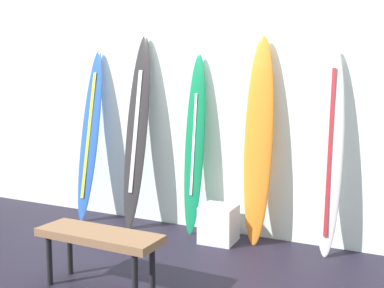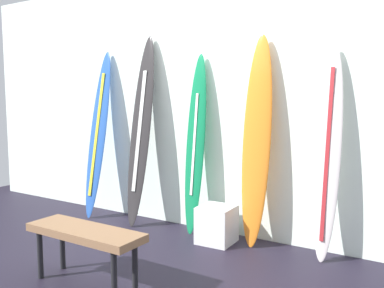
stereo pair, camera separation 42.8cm
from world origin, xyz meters
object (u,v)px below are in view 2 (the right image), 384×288
(surfboard_charcoal, at_px, (141,132))
(bench, at_px, (85,236))
(surfboard_cobalt, at_px, (98,134))
(surfboard_sunset, at_px, (257,141))
(surfboard_ivory, at_px, (328,156))
(display_block_left, at_px, (217,224))
(surfboard_emerald, at_px, (195,146))

(surfboard_charcoal, bearing_deg, bench, -66.34)
(surfboard_cobalt, xyz_separation_m, bench, (1.30, -1.46, -0.62))
(surfboard_sunset, bearing_deg, bench, -116.20)
(surfboard_ivory, distance_m, bench, 2.14)
(surfboard_charcoal, height_order, surfboard_sunset, surfboard_charcoal)
(surfboard_sunset, bearing_deg, surfboard_ivory, 0.24)
(surfboard_charcoal, relative_size, display_block_left, 5.81)
(surfboard_emerald, xyz_separation_m, display_block_left, (0.35, -0.16, -0.75))
(surfboard_ivory, height_order, bench, surfboard_ivory)
(surfboard_ivory, bearing_deg, surfboard_cobalt, -178.75)
(surfboard_emerald, bearing_deg, bench, -91.66)
(surfboard_emerald, relative_size, bench, 1.92)
(surfboard_charcoal, relative_size, surfboard_sunset, 1.05)
(surfboard_ivory, bearing_deg, display_block_left, -171.72)
(display_block_left, bearing_deg, surfboard_sunset, 22.62)
(surfboard_sunset, bearing_deg, display_block_left, -157.38)
(surfboard_charcoal, bearing_deg, surfboard_ivory, 1.58)
(surfboard_cobalt, relative_size, bench, 2.02)
(display_block_left, bearing_deg, surfboard_charcoal, 174.91)
(surfboard_sunset, distance_m, display_block_left, 0.92)
(surfboard_emerald, distance_m, surfboard_sunset, 0.71)
(surfboard_emerald, relative_size, surfboard_ivory, 1.00)
(surfboard_sunset, bearing_deg, surfboard_emerald, 178.83)
(surfboard_cobalt, height_order, surfboard_ivory, surfboard_cobalt)
(surfboard_charcoal, bearing_deg, display_block_left, -5.09)
(surfboard_sunset, xyz_separation_m, bench, (-0.74, -1.51, -0.64))
(surfboard_sunset, distance_m, surfboard_ivory, 0.68)
(surfboard_charcoal, height_order, bench, surfboard_charcoal)
(surfboard_ivory, height_order, display_block_left, surfboard_ivory)
(surfboard_cobalt, bearing_deg, surfboard_emerald, 3.01)
(surfboard_charcoal, xyz_separation_m, surfboard_emerald, (0.68, 0.07, -0.12))
(surfboard_emerald, distance_m, bench, 1.62)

